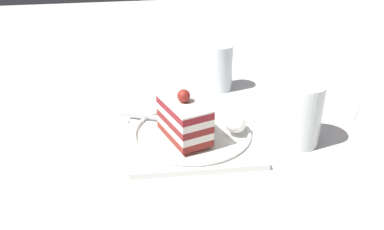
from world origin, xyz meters
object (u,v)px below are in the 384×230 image
at_px(drink_glass_far, 300,116).
at_px(cake_slice, 185,119).
at_px(fork, 153,117).
at_px(folded_napkin, 345,108).
at_px(whipped_cream_dollop, 236,124).
at_px(drink_glass_near, 220,70).
at_px(dessert_plate, 192,135).

bearing_deg(drink_glass_far, cake_slice, 173.59).
xyz_separation_m(fork, folded_napkin, (0.39, 0.01, -0.02)).
distance_m(whipped_cream_dollop, drink_glass_near, 0.22).
relative_size(dessert_plate, drink_glass_far, 2.10).
height_order(dessert_plate, whipped_cream_dollop, whipped_cream_dollop).
bearing_deg(drink_glass_near, whipped_cream_dollop, -96.47).
xyz_separation_m(cake_slice, whipped_cream_dollop, (0.09, 0.00, -0.02)).
bearing_deg(fork, whipped_cream_dollop, -28.66).
relative_size(whipped_cream_dollop, drink_glass_near, 0.36).
xyz_separation_m(fork, drink_glass_far, (0.24, -0.10, 0.03)).
bearing_deg(fork, drink_glass_near, 42.37).
relative_size(dessert_plate, fork, 2.08).
bearing_deg(drink_glass_far, fork, 158.08).
xyz_separation_m(dessert_plate, cake_slice, (-0.02, -0.02, 0.04)).
relative_size(fork, drink_glass_far, 1.01).
distance_m(cake_slice, whipped_cream_dollop, 0.09).
bearing_deg(fork, drink_glass_far, -21.92).
distance_m(cake_slice, drink_glass_far, 0.20).
height_order(whipped_cream_dollop, drink_glass_far, drink_glass_far).
bearing_deg(whipped_cream_dollop, drink_glass_far, -12.10).
xyz_separation_m(dessert_plate, drink_glass_near, (0.10, 0.20, 0.04)).
relative_size(cake_slice, folded_napkin, 1.24).
relative_size(fork, drink_glass_near, 1.09).
bearing_deg(folded_napkin, dessert_plate, -169.06).
relative_size(cake_slice, drink_glass_near, 1.14).
relative_size(drink_glass_near, drink_glass_far, 0.93).
relative_size(whipped_cream_dollop, folded_napkin, 0.39).
bearing_deg(cake_slice, drink_glass_near, 62.93).
bearing_deg(cake_slice, dessert_plate, 50.16).
xyz_separation_m(dessert_plate, whipped_cream_dollop, (0.07, -0.02, 0.03)).
relative_size(dessert_plate, drink_glass_near, 2.26).
xyz_separation_m(dessert_plate, folded_napkin, (0.33, 0.06, -0.01)).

